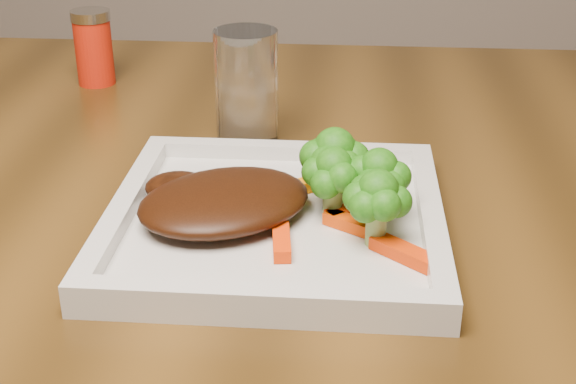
# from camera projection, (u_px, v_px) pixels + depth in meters

# --- Properties ---
(plate) EXTENTS (0.27, 0.27, 0.01)m
(plate) POSITION_uv_depth(u_px,v_px,m) (276.00, 225.00, 0.66)
(plate) COLOR silver
(plate) RESTS_ON dining_table
(steak) EXTENTS (0.18, 0.18, 0.03)m
(steak) POSITION_uv_depth(u_px,v_px,m) (224.00, 201.00, 0.65)
(steak) COLOR #341607
(steak) RESTS_ON plate
(broccoli_0) EXTENTS (0.08, 0.08, 0.07)m
(broccoli_0) POSITION_uv_depth(u_px,v_px,m) (334.00, 167.00, 0.67)
(broccoli_0) COLOR #226C12
(broccoli_0) RESTS_ON plate
(broccoli_1) EXTENTS (0.06, 0.06, 0.06)m
(broccoli_1) POSITION_uv_depth(u_px,v_px,m) (378.00, 183.00, 0.64)
(broccoli_1) COLOR #2F6F12
(broccoli_1) RESTS_ON plate
(broccoli_2) EXTENTS (0.06, 0.06, 0.06)m
(broccoli_2) POSITION_uv_depth(u_px,v_px,m) (377.00, 210.00, 0.61)
(broccoli_2) COLOR #115C0F
(broccoli_2) RESTS_ON plate
(broccoli_3) EXTENTS (0.07, 0.07, 0.06)m
(broccoli_3) POSITION_uv_depth(u_px,v_px,m) (333.00, 182.00, 0.65)
(broccoli_3) COLOR #186E12
(broccoli_3) RESTS_ON plate
(carrot_1) EXTENTS (0.05, 0.05, 0.01)m
(carrot_1) POSITION_uv_depth(u_px,v_px,m) (405.00, 253.00, 0.60)
(carrot_1) COLOR red
(carrot_1) RESTS_ON plate
(carrot_2) EXTENTS (0.02, 0.05, 0.01)m
(carrot_2) POSITION_uv_depth(u_px,v_px,m) (281.00, 242.00, 0.61)
(carrot_2) COLOR #F23503
(carrot_2) RESTS_ON plate
(carrot_4) EXTENTS (0.05, 0.04, 0.01)m
(carrot_4) POSITION_uv_depth(u_px,v_px,m) (310.00, 184.00, 0.70)
(carrot_4) COLOR orange
(carrot_4) RESTS_ON plate
(carrot_5) EXTENTS (0.05, 0.04, 0.01)m
(carrot_5) POSITION_uv_depth(u_px,v_px,m) (353.00, 224.00, 0.64)
(carrot_5) COLOR #E53F03
(carrot_5) RESTS_ON plate
(carrot_6) EXTENTS (0.05, 0.04, 0.01)m
(carrot_6) POSITION_uv_depth(u_px,v_px,m) (352.00, 211.00, 0.66)
(carrot_6) COLOR #FA2F04
(carrot_6) RESTS_ON plate
(spice_shaker) EXTENTS (0.05, 0.05, 0.09)m
(spice_shaker) POSITION_uv_depth(u_px,v_px,m) (94.00, 48.00, 0.99)
(spice_shaker) COLOR red
(spice_shaker) RESTS_ON dining_table
(drinking_glass) EXTENTS (0.07, 0.07, 0.12)m
(drinking_glass) POSITION_uv_depth(u_px,v_px,m) (247.00, 90.00, 0.80)
(drinking_glass) COLOR white
(drinking_glass) RESTS_ON dining_table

